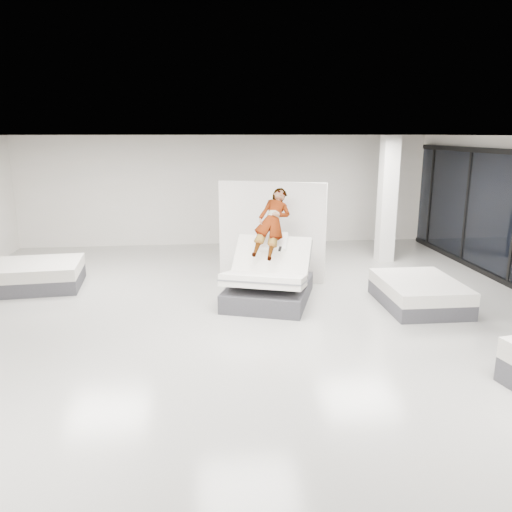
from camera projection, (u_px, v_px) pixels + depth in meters
name	position (u px, v px, depth m)	size (l,w,h in m)	color
room	(248.00, 239.00, 7.97)	(14.00, 14.04, 3.20)	#A2A099
hero_bed	(269.00, 282.00, 9.85)	(2.10, 2.41, 1.30)	#3E3E43
person	(272.00, 235.00, 9.96)	(0.59, 0.39, 1.63)	slate
remote	(280.00, 249.00, 9.62)	(0.05, 0.14, 0.03)	black
divider_panel	(271.00, 231.00, 11.17)	(2.44, 0.11, 2.22)	white
flat_bed_right_far	(419.00, 293.00, 9.60)	(1.43, 1.89, 0.51)	#3E3E43
flat_bed_left_far	(32.00, 275.00, 10.71)	(2.14, 1.68, 0.55)	#3E3E43
column	(387.00, 200.00, 12.73)	(0.40, 0.40, 3.20)	white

